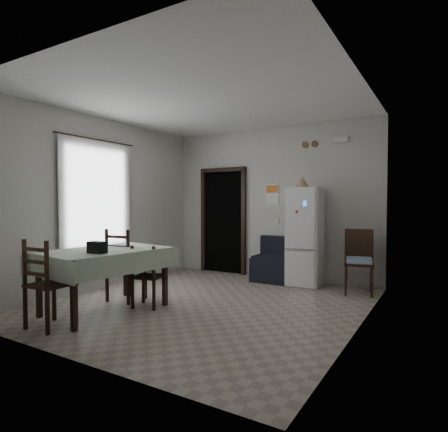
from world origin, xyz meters
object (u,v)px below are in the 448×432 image
dining_chair_near_head (51,283)px  fridge (305,236)px  dining_chair_far_left (126,264)px  navy_seat (273,259)px  corner_chair (359,262)px  dining_table (105,280)px  dining_chair_far_right (148,276)px

dining_chair_near_head → fridge: bearing=-119.1°
dining_chair_far_left → dining_chair_near_head: 1.35m
navy_seat → dining_chair_far_left: (-1.33, -2.37, 0.13)m
navy_seat → dining_chair_far_left: bearing=-120.1°
dining_chair_far_left → dining_chair_near_head: bearing=90.7°
fridge → corner_chair: fridge is taller
dining_table → dining_chair_near_head: 0.79m
corner_chair → dining_chair_near_head: (-2.75, -3.52, 0.01)m
navy_seat → corner_chair: size_ratio=0.80×
dining_chair_near_head → navy_seat: bearing=-110.9°
dining_table → dining_chair_near_head: bearing=-84.5°
fridge → dining_chair_near_head: (-1.80, -3.71, -0.34)m
fridge → navy_seat: fridge is taller
fridge → dining_chair_far_right: fridge is taller
navy_seat → dining_chair_near_head: dining_chair_near_head is taller
fridge → navy_seat: size_ratio=2.10×
fridge → corner_chair: (0.95, -0.20, -0.35)m
dining_table → dining_chair_near_head: size_ratio=1.53×
navy_seat → dining_chair_near_head: size_ratio=0.79×
fridge → dining_table: (-1.77, -2.93, -0.45)m
fridge → dining_table: fridge is taller
corner_chair → dining_chair_far_left: 3.63m
fridge → dining_table: bearing=-124.7°
corner_chair → dining_chair_near_head: dining_chair_near_head is taller
dining_table → dining_chair_far_left: (-0.18, 0.56, 0.12)m
corner_chair → dining_table: corner_chair is taller
fridge → corner_chair: bearing=-15.2°
corner_chair → dining_chair_far_right: corner_chair is taller
corner_chair → dining_chair_far_left: bearing=-154.8°
dining_chair_far_right → dining_chair_near_head: 1.30m
dining_chair_far_left → dining_chair_far_right: bearing=163.9°
dining_table → dining_chair_far_right: dining_chair_far_right is taller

